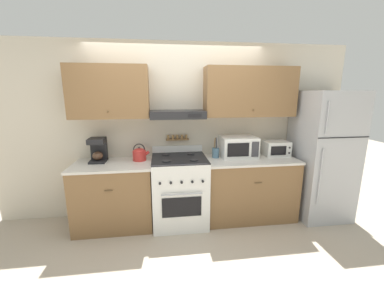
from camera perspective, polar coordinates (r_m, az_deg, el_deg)
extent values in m
plane|color=#B2A38E|center=(3.38, -2.49, -20.74)|extent=(16.00, 16.00, 0.00)
cube|color=beige|center=(3.57, -3.68, 3.17)|extent=(5.20, 0.08, 2.55)
cube|color=brown|center=(3.38, -19.42, 11.82)|extent=(1.03, 0.33, 0.69)
sphere|color=brown|center=(3.22, -19.73, 7.38)|extent=(0.02, 0.02, 0.02)
cube|color=brown|center=(3.55, 13.81, 12.16)|extent=(1.30, 0.33, 0.69)
sphere|color=brown|center=(3.39, 14.68, 7.93)|extent=(0.02, 0.02, 0.02)
cube|color=#232326|center=(3.31, -3.48, 7.17)|extent=(0.76, 0.37, 0.11)
cube|color=black|center=(3.15, 0.67, 6.92)|extent=(0.18, 0.01, 0.05)
cube|color=brown|center=(3.51, -3.57, 1.10)|extent=(0.34, 0.07, 0.02)
cylinder|color=olive|center=(3.50, -5.80, 1.69)|extent=(0.03, 0.03, 0.06)
cylinder|color=olive|center=(3.50, -4.69, 1.72)|extent=(0.03, 0.03, 0.06)
cylinder|color=olive|center=(3.51, -3.58, 1.75)|extent=(0.03, 0.03, 0.06)
cylinder|color=olive|center=(3.51, -2.47, 1.77)|extent=(0.03, 0.03, 0.06)
cylinder|color=olive|center=(3.52, -1.37, 1.80)|extent=(0.03, 0.03, 0.06)
cube|color=brown|center=(3.52, -18.24, -11.81)|extent=(1.03, 0.64, 0.88)
cube|color=silver|center=(3.37, -18.76, -4.72)|extent=(1.05, 0.66, 0.03)
cylinder|color=brown|center=(3.14, -19.60, -10.66)|extent=(0.10, 0.01, 0.01)
cube|color=brown|center=(3.69, 13.54, -10.41)|extent=(1.30, 0.64, 0.88)
cube|color=silver|center=(3.54, 13.91, -3.59)|extent=(1.32, 0.66, 0.03)
cylinder|color=brown|center=(3.32, 15.78, -9.10)|extent=(0.10, 0.01, 0.01)
cube|color=white|center=(3.42, -3.03, -11.23)|extent=(0.75, 0.69, 0.95)
cube|color=black|center=(3.14, -2.48, -15.06)|extent=(0.51, 0.01, 0.27)
cylinder|color=#ADAFB5|center=(3.03, -2.48, -12.07)|extent=(0.53, 0.02, 0.02)
cube|color=black|center=(3.26, -3.13, -3.43)|extent=(0.75, 0.69, 0.01)
cylinder|color=#232326|center=(3.09, -6.23, -4.12)|extent=(0.11, 0.11, 0.02)
cylinder|color=#232326|center=(3.11, 0.42, -3.89)|extent=(0.11, 0.11, 0.02)
cylinder|color=#232326|center=(3.40, -6.37, -2.54)|extent=(0.11, 0.11, 0.02)
cylinder|color=#232326|center=(3.43, -0.34, -2.35)|extent=(0.11, 0.11, 0.02)
cylinder|color=black|center=(2.98, -7.78, -9.46)|extent=(0.03, 0.02, 0.03)
cylinder|color=black|center=(2.98, -5.15, -9.38)|extent=(0.03, 0.02, 0.03)
cylinder|color=black|center=(2.99, -2.53, -9.29)|extent=(0.03, 0.02, 0.03)
cylinder|color=black|center=(3.00, 0.07, -9.17)|extent=(0.03, 0.02, 0.03)
cylinder|color=black|center=(3.02, 2.64, -9.03)|extent=(0.03, 0.02, 0.03)
cube|color=white|center=(3.56, -3.55, -1.17)|extent=(0.75, 0.04, 0.10)
cube|color=#ADAFB5|center=(3.99, 28.90, -2.36)|extent=(0.73, 0.75, 1.87)
cube|color=black|center=(3.64, 32.93, 1.32)|extent=(0.73, 0.01, 0.01)
cylinder|color=#ADAFB5|center=(3.42, 30.03, 5.51)|extent=(0.02, 0.02, 0.41)
cylinder|color=#ADAFB5|center=(3.58, 28.65, -7.04)|extent=(0.02, 0.02, 0.79)
cylinder|color=red|center=(3.39, -12.63, -2.76)|extent=(0.18, 0.18, 0.14)
ellipsoid|color=red|center=(3.37, -12.68, -1.65)|extent=(0.17, 0.17, 0.08)
sphere|color=black|center=(3.36, -12.72, -0.84)|extent=(0.02, 0.02, 0.02)
cylinder|color=red|center=(3.37, -11.16, -2.39)|extent=(0.11, 0.04, 0.10)
torus|color=black|center=(3.36, -12.70, -1.26)|extent=(0.16, 0.01, 0.16)
cube|color=black|center=(3.50, -21.72, -3.79)|extent=(0.21, 0.24, 0.03)
cube|color=black|center=(3.54, -21.60, -1.08)|extent=(0.21, 0.08, 0.33)
cube|color=black|center=(3.42, -22.14, 0.69)|extent=(0.21, 0.20, 0.07)
ellipsoid|color=#4C3323|center=(3.46, -21.90, -2.66)|extent=(0.14, 0.14, 0.12)
cube|color=white|center=(3.55, 11.09, -0.60)|extent=(0.52, 0.39, 0.30)
cube|color=black|center=(3.35, 11.16, -1.40)|extent=(0.31, 0.01, 0.19)
cube|color=#38383D|center=(3.44, 15.09, -1.25)|extent=(0.10, 0.01, 0.22)
cylinder|color=slate|center=(3.46, 5.75, -2.14)|extent=(0.10, 0.10, 0.14)
cylinder|color=olive|center=(3.42, 5.54, 0.19)|extent=(0.01, 0.05, 0.16)
cylinder|color=#28282B|center=(3.43, 5.88, 0.23)|extent=(0.01, 0.04, 0.16)
cylinder|color=#B2B2B7|center=(3.44, 6.11, 0.26)|extent=(0.01, 0.03, 0.16)
cube|color=white|center=(3.77, 19.63, -0.99)|extent=(0.36, 0.28, 0.22)
cube|color=black|center=(3.63, 20.25, -1.53)|extent=(0.23, 0.01, 0.13)
cylinder|color=black|center=(3.70, 22.60, -0.84)|extent=(0.03, 0.01, 0.03)
cylinder|color=black|center=(3.72, 22.50, -2.03)|extent=(0.03, 0.01, 0.03)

